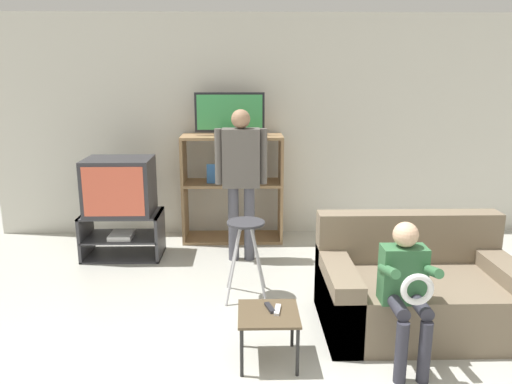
{
  "coord_description": "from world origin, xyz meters",
  "views": [
    {
      "loc": [
        -0.23,
        -2.37,
        1.95
      ],
      "look_at": [
        -0.13,
        1.95,
        0.9
      ],
      "focal_mm": 35.0,
      "sensor_mm": 36.0,
      "label": 1
    }
  ],
  "objects_px": {
    "remote_control_white": "(277,310)",
    "remote_control_black": "(270,308)",
    "folding_stool": "(246,238)",
    "media_shelf": "(232,187)",
    "television_main": "(119,186)",
    "couch": "(417,291)",
    "television_flat": "(230,115)",
    "person_standing_adult": "(241,171)",
    "person_seated_child": "(406,284)",
    "tv_stand": "(123,235)",
    "snack_table": "(268,319)"
  },
  "relations": [
    {
      "from": "tv_stand",
      "to": "person_standing_adult",
      "type": "xyz_separation_m",
      "value": [
        1.28,
        -0.13,
        0.72
      ]
    },
    {
      "from": "folding_stool",
      "to": "snack_table",
      "type": "distance_m",
      "value": 1.05
    },
    {
      "from": "television_flat",
      "to": "tv_stand",
      "type": "bearing_deg",
      "value": -154.92
    },
    {
      "from": "person_standing_adult",
      "to": "person_seated_child",
      "type": "xyz_separation_m",
      "value": [
        1.1,
        -1.96,
        -0.38
      ]
    },
    {
      "from": "folding_stool",
      "to": "remote_control_white",
      "type": "xyz_separation_m",
      "value": [
        0.21,
        -1.0,
        -0.18
      ]
    },
    {
      "from": "remote_control_white",
      "to": "person_seated_child",
      "type": "relative_size",
      "value": 0.15
    },
    {
      "from": "television_flat",
      "to": "remote_control_black",
      "type": "distance_m",
      "value": 2.78
    },
    {
      "from": "tv_stand",
      "to": "television_flat",
      "type": "xyz_separation_m",
      "value": [
        1.15,
        0.54,
        1.23
      ]
    },
    {
      "from": "remote_control_white",
      "to": "person_seated_child",
      "type": "height_order",
      "value": "person_seated_child"
    },
    {
      "from": "remote_control_white",
      "to": "person_standing_adult",
      "type": "height_order",
      "value": "person_standing_adult"
    },
    {
      "from": "television_main",
      "to": "folding_stool",
      "type": "distance_m",
      "value": 1.69
    },
    {
      "from": "remote_control_white",
      "to": "person_seated_child",
      "type": "bearing_deg",
      "value": 4.82
    },
    {
      "from": "media_shelf",
      "to": "remote_control_black",
      "type": "distance_m",
      "value": 2.56
    },
    {
      "from": "remote_control_white",
      "to": "person_standing_adult",
      "type": "distance_m",
      "value": 2.0
    },
    {
      "from": "television_main",
      "to": "folding_stool",
      "type": "xyz_separation_m",
      "value": [
        1.32,
        -1.03,
        -0.23
      ]
    },
    {
      "from": "tv_stand",
      "to": "snack_table",
      "type": "relative_size",
      "value": 2.0
    },
    {
      "from": "television_main",
      "to": "remote_control_black",
      "type": "xyz_separation_m",
      "value": [
        1.48,
        -2.0,
        -0.41
      ]
    },
    {
      "from": "snack_table",
      "to": "tv_stand",
      "type": "bearing_deg",
      "value": 125.63
    },
    {
      "from": "couch",
      "to": "media_shelf",
      "type": "bearing_deg",
      "value": 125.39
    },
    {
      "from": "couch",
      "to": "person_standing_adult",
      "type": "relative_size",
      "value": 0.95
    },
    {
      "from": "tv_stand",
      "to": "remote_control_white",
      "type": "bearing_deg",
      "value": -52.98
    },
    {
      "from": "television_main",
      "to": "couch",
      "type": "bearing_deg",
      "value": -30.48
    },
    {
      "from": "media_shelf",
      "to": "person_seated_child",
      "type": "height_order",
      "value": "media_shelf"
    },
    {
      "from": "television_main",
      "to": "media_shelf",
      "type": "distance_m",
      "value": 1.29
    },
    {
      "from": "remote_control_black",
      "to": "person_standing_adult",
      "type": "xyz_separation_m",
      "value": [
        -0.2,
        1.86,
        0.59
      ]
    },
    {
      "from": "television_flat",
      "to": "couch",
      "type": "bearing_deg",
      "value": -54.28
    },
    {
      "from": "folding_stool",
      "to": "remote_control_black",
      "type": "xyz_separation_m",
      "value": [
        0.16,
        -0.97,
        -0.18
      ]
    },
    {
      "from": "tv_stand",
      "to": "person_seated_child",
      "type": "bearing_deg",
      "value": -41.38
    },
    {
      "from": "television_flat",
      "to": "person_seated_child",
      "type": "distance_m",
      "value": 3.03
    },
    {
      "from": "remote_control_white",
      "to": "remote_control_black",
      "type": "bearing_deg",
      "value": 157.19
    },
    {
      "from": "snack_table",
      "to": "remote_control_white",
      "type": "height_order",
      "value": "remote_control_white"
    },
    {
      "from": "remote_control_black",
      "to": "person_seated_child",
      "type": "relative_size",
      "value": 0.15
    },
    {
      "from": "folding_stool",
      "to": "person_standing_adult",
      "type": "relative_size",
      "value": 0.44
    },
    {
      "from": "television_flat",
      "to": "folding_stool",
      "type": "distance_m",
      "value": 1.82
    },
    {
      "from": "remote_control_black",
      "to": "couch",
      "type": "height_order",
      "value": "couch"
    },
    {
      "from": "media_shelf",
      "to": "couch",
      "type": "height_order",
      "value": "media_shelf"
    },
    {
      "from": "remote_control_black",
      "to": "person_standing_adult",
      "type": "bearing_deg",
      "value": 80.33
    },
    {
      "from": "tv_stand",
      "to": "person_standing_adult",
      "type": "height_order",
      "value": "person_standing_adult"
    },
    {
      "from": "person_seated_child",
      "to": "folding_stool",
      "type": "bearing_deg",
      "value": 134.77
    },
    {
      "from": "couch",
      "to": "person_seated_child",
      "type": "relative_size",
      "value": 1.52
    },
    {
      "from": "media_shelf",
      "to": "remote_control_black",
      "type": "bearing_deg",
      "value": -83.05
    },
    {
      "from": "folding_stool",
      "to": "person_seated_child",
      "type": "xyz_separation_m",
      "value": [
        1.06,
        -1.07,
        0.03
      ]
    },
    {
      "from": "person_standing_adult",
      "to": "person_seated_child",
      "type": "bearing_deg",
      "value": -60.71
    },
    {
      "from": "person_standing_adult",
      "to": "television_flat",
      "type": "bearing_deg",
      "value": 100.8
    },
    {
      "from": "media_shelf",
      "to": "remote_control_white",
      "type": "relative_size",
      "value": 8.61
    },
    {
      "from": "remote_control_black",
      "to": "folding_stool",
      "type": "bearing_deg",
      "value": 83.49
    },
    {
      "from": "media_shelf",
      "to": "television_main",
      "type": "bearing_deg",
      "value": -155.78
    },
    {
      "from": "tv_stand",
      "to": "remote_control_white",
      "type": "height_order",
      "value": "tv_stand"
    },
    {
      "from": "folding_stool",
      "to": "media_shelf",
      "type": "bearing_deg",
      "value": 95.45
    },
    {
      "from": "television_flat",
      "to": "person_standing_adult",
      "type": "bearing_deg",
      "value": -79.2
    }
  ]
}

